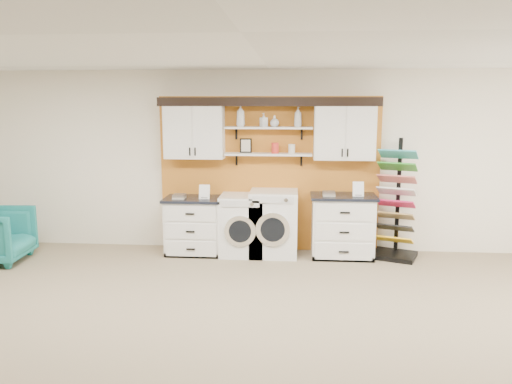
# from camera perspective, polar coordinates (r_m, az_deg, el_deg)

# --- Properties ---
(ceiling) EXTENTS (10.00, 10.00, 0.00)m
(ceiling) POSITION_cam_1_polar(r_m,az_deg,el_deg) (3.79, -1.79, 17.80)
(ceiling) COLOR white
(ceiling) RESTS_ON wall_back
(wall_back) EXTENTS (10.00, 0.00, 10.00)m
(wall_back) POSITION_cam_1_polar(r_m,az_deg,el_deg) (7.80, 1.51, 3.53)
(wall_back) COLOR #F0E5CF
(wall_back) RESTS_ON floor
(accent_panel) EXTENTS (3.40, 0.07, 2.40)m
(accent_panel) POSITION_cam_1_polar(r_m,az_deg,el_deg) (7.79, 1.49, 2.04)
(accent_panel) COLOR #BA6C1F
(accent_panel) RESTS_ON wall_back
(upper_cabinet_left) EXTENTS (0.90, 0.35, 0.84)m
(upper_cabinet_left) POSITION_cam_1_polar(r_m,az_deg,el_deg) (7.70, -7.05, 6.96)
(upper_cabinet_left) COLOR white
(upper_cabinet_left) RESTS_ON wall_back
(upper_cabinet_right) EXTENTS (0.90, 0.35, 0.84)m
(upper_cabinet_right) POSITION_cam_1_polar(r_m,az_deg,el_deg) (7.58, 10.07, 6.83)
(upper_cabinet_right) COLOR white
(upper_cabinet_right) RESTS_ON wall_back
(shelf_lower) EXTENTS (1.32, 0.28, 0.03)m
(shelf_lower) POSITION_cam_1_polar(r_m,az_deg,el_deg) (7.59, 1.43, 4.34)
(shelf_lower) COLOR white
(shelf_lower) RESTS_ON wall_back
(shelf_upper) EXTENTS (1.32, 0.28, 0.03)m
(shelf_upper) POSITION_cam_1_polar(r_m,az_deg,el_deg) (7.56, 1.45, 7.35)
(shelf_upper) COLOR white
(shelf_upper) RESTS_ON wall_back
(crown_molding) EXTENTS (3.30, 0.41, 0.13)m
(crown_molding) POSITION_cam_1_polar(r_m,az_deg,el_deg) (7.56, 1.46, 10.37)
(crown_molding) COLOR black
(crown_molding) RESTS_ON wall_back
(picture_frame) EXTENTS (0.18, 0.02, 0.22)m
(picture_frame) POSITION_cam_1_polar(r_m,az_deg,el_deg) (7.65, -1.17, 5.32)
(picture_frame) COLOR black
(picture_frame) RESTS_ON shelf_lower
(canister_red) EXTENTS (0.11, 0.11, 0.16)m
(canister_red) POSITION_cam_1_polar(r_m,az_deg,el_deg) (7.57, 2.19, 5.04)
(canister_red) COLOR red
(canister_red) RESTS_ON shelf_lower
(canister_cream) EXTENTS (0.10, 0.10, 0.14)m
(canister_cream) POSITION_cam_1_polar(r_m,az_deg,el_deg) (7.57, 4.09, 4.95)
(canister_cream) COLOR silver
(canister_cream) RESTS_ON shelf_lower
(base_cabinet_left) EXTENTS (0.89, 0.66, 0.87)m
(base_cabinet_left) POSITION_cam_1_polar(r_m,az_deg,el_deg) (7.76, -7.05, -3.80)
(base_cabinet_left) COLOR white
(base_cabinet_left) RESTS_ON floor
(base_cabinet_right) EXTENTS (0.97, 0.66, 0.95)m
(base_cabinet_right) POSITION_cam_1_polar(r_m,az_deg,el_deg) (7.63, 9.85, -3.84)
(base_cabinet_right) COLOR white
(base_cabinet_right) RESTS_ON floor
(washer) EXTENTS (0.66, 0.71, 0.92)m
(washer) POSITION_cam_1_polar(r_m,az_deg,el_deg) (7.64, -1.56, -3.76)
(washer) COLOR white
(washer) RESTS_ON floor
(dryer) EXTENTS (0.71, 0.71, 1.00)m
(dryer) POSITION_cam_1_polar(r_m,az_deg,el_deg) (7.60, 2.04, -3.56)
(dryer) COLOR white
(dryer) RESTS_ON floor
(sample_rack) EXTENTS (0.80, 0.74, 1.79)m
(sample_rack) POSITION_cam_1_polar(r_m,az_deg,el_deg) (7.76, 15.60, -3.20)
(sample_rack) COLOR black
(sample_rack) RESTS_ON floor
(soap_bottle_a) EXTENTS (0.15, 0.15, 0.33)m
(soap_bottle_a) POSITION_cam_1_polar(r_m,az_deg,el_deg) (7.58, -1.78, 8.72)
(soap_bottle_a) COLOR silver
(soap_bottle_a) RESTS_ON shelf_upper
(soap_bottle_b) EXTENTS (0.13, 0.13, 0.20)m
(soap_bottle_b) POSITION_cam_1_polar(r_m,az_deg,el_deg) (7.56, 0.88, 8.24)
(soap_bottle_b) COLOR silver
(soap_bottle_b) RESTS_ON shelf_upper
(soap_bottle_c) EXTENTS (0.14, 0.14, 0.17)m
(soap_bottle_c) POSITION_cam_1_polar(r_m,az_deg,el_deg) (7.55, 2.13, 8.10)
(soap_bottle_c) COLOR silver
(soap_bottle_c) RESTS_ON shelf_upper
(soap_bottle_d) EXTENTS (0.16, 0.16, 0.30)m
(soap_bottle_d) POSITION_cam_1_polar(r_m,az_deg,el_deg) (7.54, 4.81, 8.56)
(soap_bottle_d) COLOR silver
(soap_bottle_d) RESTS_ON shelf_upper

